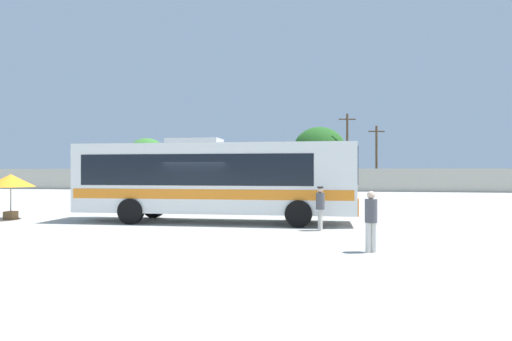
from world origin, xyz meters
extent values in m
plane|color=#A3A099|center=(0.00, 10.00, 0.00)|extent=(300.00, 300.00, 0.00)
cube|color=#B2AD9E|center=(0.00, 29.30, 1.19)|extent=(80.00, 0.30, 2.38)
cube|color=white|center=(0.51, 0.40, 1.86)|extent=(11.58, 2.73, 2.83)
cube|color=black|center=(-0.07, 0.39, 2.19)|extent=(9.50, 2.73, 1.24)
cube|color=orange|center=(0.51, 0.40, 1.23)|extent=(11.35, 2.75, 0.40)
cube|color=#19212D|center=(6.29, 0.49, 2.36)|extent=(0.08, 2.30, 1.47)
cube|color=orange|center=(6.29, 0.49, 0.78)|extent=(0.10, 2.50, 0.68)
cube|color=#B2B2B2|center=(-0.36, 0.39, 3.39)|extent=(2.22, 1.44, 0.24)
cylinder|color=black|center=(4.06, 1.68, 0.52)|extent=(1.04, 0.32, 1.04)
cylinder|color=black|center=(4.10, -0.77, 0.52)|extent=(1.04, 0.32, 1.04)
cylinder|color=black|center=(-2.69, 1.58, 0.52)|extent=(1.04, 0.32, 1.04)
cylinder|color=black|center=(-2.65, -0.87, 0.52)|extent=(1.04, 0.32, 1.04)
cylinder|color=#B7B2A8|center=(4.95, -1.43, 0.38)|extent=(0.14, 0.14, 0.76)
cylinder|color=#B7B2A8|center=(4.92, -1.57, 0.38)|extent=(0.14, 0.14, 0.76)
cylinder|color=#4C4C51|center=(4.94, -1.50, 1.06)|extent=(0.37, 0.37, 0.60)
sphere|color=beige|center=(4.94, -1.50, 1.47)|extent=(0.21, 0.21, 0.21)
cylinder|color=#262628|center=(4.94, -1.50, 1.56)|extent=(0.22, 0.22, 0.06)
cylinder|color=silver|center=(6.29, -5.55, 0.39)|extent=(0.15, 0.15, 0.78)
cylinder|color=silver|center=(6.43, -5.52, 0.39)|extent=(0.15, 0.15, 0.78)
cylinder|color=#4C4C51|center=(6.36, -5.53, 1.10)|extent=(0.39, 0.39, 0.62)
sphere|color=beige|center=(6.36, -5.53, 1.51)|extent=(0.21, 0.21, 0.21)
cylinder|color=gray|center=(-8.66, -0.14, 0.98)|extent=(0.05, 0.05, 1.95)
cone|color=orange|center=(-8.66, -0.14, 1.72)|extent=(2.03, 2.03, 0.56)
cube|color=brown|center=(-8.66, -0.14, 0.18)|extent=(0.47, 0.47, 0.36)
cube|color=red|center=(-11.63, 26.15, 0.65)|extent=(4.11, 1.97, 0.65)
cube|color=black|center=(-11.43, 26.14, 1.24)|extent=(2.29, 1.75, 0.54)
cylinder|color=black|center=(-12.92, 25.32, 0.32)|extent=(0.65, 0.25, 0.64)
cylinder|color=black|center=(-12.84, 27.08, 0.32)|extent=(0.65, 0.25, 0.64)
cylinder|color=black|center=(-10.42, 25.21, 0.32)|extent=(0.65, 0.25, 0.64)
cylinder|color=black|center=(-10.34, 26.97, 0.32)|extent=(0.65, 0.25, 0.64)
cube|color=slate|center=(-6.36, 25.44, 0.64)|extent=(4.35, 2.09, 0.64)
cube|color=black|center=(-6.57, 25.45, 1.22)|extent=(2.44, 1.81, 0.52)
cylinder|color=black|center=(-4.99, 26.23, 0.32)|extent=(0.65, 0.26, 0.64)
cylinder|color=black|center=(-5.11, 24.47, 0.32)|extent=(0.65, 0.26, 0.64)
cylinder|color=black|center=(-7.61, 26.41, 0.32)|extent=(0.65, 0.26, 0.64)
cylinder|color=black|center=(-7.73, 24.65, 0.32)|extent=(0.65, 0.26, 0.64)
cube|color=silver|center=(0.89, 26.28, 0.63)|extent=(4.43, 1.95, 0.62)
cube|color=black|center=(1.11, 26.27, 1.19)|extent=(2.46, 1.74, 0.51)
cylinder|color=black|center=(-0.49, 25.44, 0.32)|extent=(0.65, 0.24, 0.64)
cylinder|color=black|center=(-0.43, 27.20, 0.32)|extent=(0.65, 0.24, 0.64)
cylinder|color=black|center=(2.22, 25.35, 0.32)|extent=(0.65, 0.24, 0.64)
cylinder|color=black|center=(2.27, 27.11, 0.32)|extent=(0.65, 0.24, 0.64)
cylinder|color=#4C3823|center=(10.22, 31.61, 3.51)|extent=(0.24, 0.24, 7.01)
cube|color=#473321|center=(10.22, 31.61, 6.41)|extent=(1.77, 0.56, 0.12)
cylinder|color=#4C3823|center=(7.09, 30.82, 4.15)|extent=(0.24, 0.24, 8.30)
cube|color=#473321|center=(7.09, 30.82, 7.70)|extent=(1.79, 0.45, 0.12)
cylinder|color=brown|center=(-16.30, 32.01, 1.32)|extent=(0.32, 0.32, 2.64)
ellipsoid|color=#38752D|center=(-16.30, 32.01, 4.18)|extent=(4.39, 4.39, 3.73)
cylinder|color=brown|center=(-4.81, 36.24, 1.39)|extent=(0.32, 0.32, 2.78)
ellipsoid|color=#2D6628|center=(-4.81, 36.24, 4.09)|extent=(3.73, 3.73, 3.17)
cylinder|color=brown|center=(4.06, 32.50, 1.30)|extent=(0.32, 0.32, 2.59)
ellipsoid|color=#23561E|center=(4.06, 32.50, 4.62)|extent=(5.79, 5.79, 4.92)
camera|label=1|loc=(5.30, -17.53, 2.16)|focal=30.91mm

